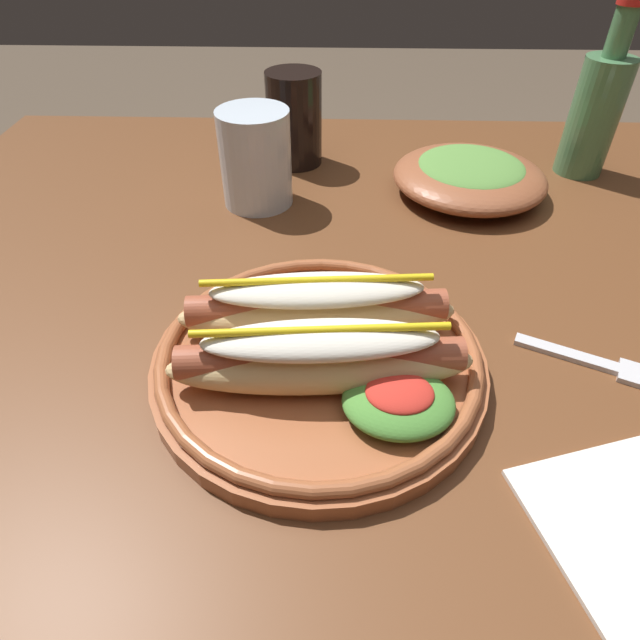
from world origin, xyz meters
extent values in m
plane|color=brown|center=(0.00, 0.00, 0.00)|extent=(8.00, 8.00, 0.00)
cube|color=brown|center=(0.00, 0.00, 0.72)|extent=(1.16, 0.99, 0.04)
cylinder|color=brown|center=(-0.49, 0.40, 0.35)|extent=(0.06, 0.06, 0.70)
cylinder|color=brown|center=(0.49, 0.40, 0.35)|extent=(0.06, 0.06, 0.70)
cylinder|color=#9E5633|center=(-0.07, -0.09, 0.75)|extent=(0.28, 0.28, 0.02)
torus|color=#9E5633|center=(-0.07, -0.09, 0.76)|extent=(0.27, 0.27, 0.01)
ellipsoid|color=tan|center=(-0.06, -0.12, 0.78)|extent=(0.24, 0.07, 0.04)
cylinder|color=#9E4C33|center=(-0.06, -0.12, 0.78)|extent=(0.22, 0.04, 0.03)
ellipsoid|color=silver|center=(-0.06, -0.12, 0.80)|extent=(0.18, 0.06, 0.02)
cylinder|color=yellow|center=(-0.06, -0.12, 0.81)|extent=(0.19, 0.02, 0.01)
ellipsoid|color=tan|center=(-0.07, -0.06, 0.78)|extent=(0.24, 0.07, 0.04)
cylinder|color=#9E4C33|center=(-0.07, -0.06, 0.78)|extent=(0.22, 0.04, 0.03)
ellipsoid|color=silver|center=(-0.07, -0.06, 0.80)|extent=(0.18, 0.06, 0.02)
cylinder|color=yellow|center=(-0.07, -0.06, 0.81)|extent=(0.19, 0.02, 0.01)
ellipsoid|color=#4C8C38|center=(-0.01, -0.14, 0.77)|extent=(0.08, 0.07, 0.02)
ellipsoid|color=red|center=(-0.01, -0.14, 0.78)|extent=(0.05, 0.04, 0.01)
cube|color=silver|center=(0.15, -0.06, 0.74)|extent=(0.08, 0.05, 0.00)
cylinder|color=black|center=(-0.11, 0.33, 0.80)|extent=(0.07, 0.07, 0.12)
cylinder|color=silver|center=(-0.15, 0.21, 0.80)|extent=(0.09, 0.09, 0.11)
cylinder|color=#4C7F51|center=(0.28, 0.31, 0.81)|extent=(0.06, 0.06, 0.15)
cylinder|color=#4C7F51|center=(0.28, 0.31, 0.91)|extent=(0.03, 0.03, 0.06)
ellipsoid|color=brown|center=(0.12, 0.24, 0.76)|extent=(0.19, 0.19, 0.04)
ellipsoid|color=#56893D|center=(0.12, 0.24, 0.78)|extent=(0.13, 0.13, 0.02)
cube|color=white|center=(0.15, -0.22, 0.74)|extent=(0.16, 0.15, 0.00)
camera|label=1|loc=(-0.05, -0.40, 1.07)|focal=30.13mm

